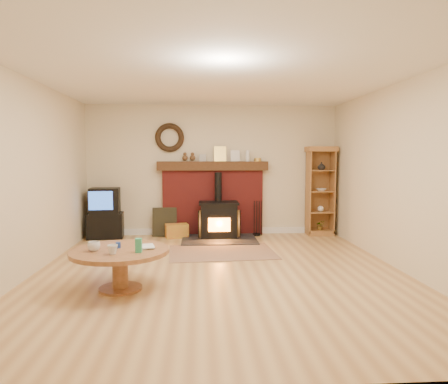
{
  "coord_description": "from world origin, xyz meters",
  "views": [
    {
      "loc": [
        -0.28,
        -5.31,
        1.56
      ],
      "look_at": [
        0.12,
        1.0,
        1.01
      ],
      "focal_mm": 32.0,
      "sensor_mm": 36.0,
      "label": 1
    }
  ],
  "objects": [
    {
      "name": "fire_tools",
      "position": [
        0.88,
        2.5,
        0.16
      ],
      "size": [
        0.19,
        0.16,
        0.7
      ],
      "color": "black",
      "rests_on": "ground"
    },
    {
      "name": "area_rug",
      "position": [
        0.09,
        1.13,
        0.01
      ],
      "size": [
        1.78,
        1.29,
        0.01
      ],
      "primitive_type": "cube",
      "rotation": [
        0.0,
        0.0,
        0.07
      ],
      "color": "brown",
      "rests_on": "ground"
    },
    {
      "name": "ground",
      "position": [
        0.0,
        0.0,
        0.0
      ],
      "size": [
        5.5,
        5.5,
        0.0
      ],
      "primitive_type": "plane",
      "color": "#AF7E49",
      "rests_on": "ground"
    },
    {
      "name": "wood_stove",
      "position": [
        0.1,
        2.27,
        0.34
      ],
      "size": [
        1.4,
        1.0,
        1.27
      ],
      "color": "black",
      "rests_on": "ground"
    },
    {
      "name": "room_shell",
      "position": [
        -0.02,
        0.09,
        1.72
      ],
      "size": [
        5.02,
        5.52,
        2.61
      ],
      "color": "beige",
      "rests_on": "ground"
    },
    {
      "name": "firelog_box",
      "position": [
        -0.71,
        2.4,
        0.13
      ],
      "size": [
        0.47,
        0.35,
        0.27
      ],
      "primitive_type": "cube",
      "rotation": [
        0.0,
        0.0,
        0.21
      ],
      "color": "#CDDD29",
      "rests_on": "ground"
    },
    {
      "name": "coffee_table",
      "position": [
        -1.21,
        -0.65,
        0.39
      ],
      "size": [
        1.15,
        1.15,
        0.64
      ],
      "color": "brown",
      "rests_on": "ground"
    },
    {
      "name": "leaning_painting",
      "position": [
        -0.96,
        2.55,
        0.29
      ],
      "size": [
        0.48,
        0.13,
        0.57
      ],
      "primitive_type": "cube",
      "rotation": [
        -0.17,
        0.0,
        0.0
      ],
      "color": "black",
      "rests_on": "ground"
    },
    {
      "name": "tv_unit",
      "position": [
        -2.09,
        2.47,
        0.47
      ],
      "size": [
        0.71,
        0.53,
        0.97
      ],
      "color": "black",
      "rests_on": "ground"
    },
    {
      "name": "chimney_breast",
      "position": [
        0.0,
        2.67,
        0.8
      ],
      "size": [
        2.2,
        0.22,
        1.78
      ],
      "color": "maroon",
      "rests_on": "ground"
    },
    {
      "name": "curio_cabinet",
      "position": [
        2.16,
        2.55,
        0.89
      ],
      "size": [
        0.57,
        0.41,
        1.77
      ],
      "color": "#925B2F",
      "rests_on": "ground"
    }
  ]
}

